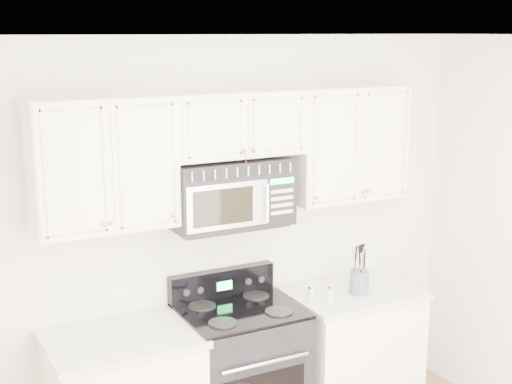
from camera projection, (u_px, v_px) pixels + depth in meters
room at (394, 340)px, 3.11m from camera, size 3.51×3.51×2.61m
base_cabinet_right at (349, 357)px, 4.91m from camera, size 0.86×0.65×0.92m
range at (240, 375)px, 4.52m from camera, size 0.72×0.66×1.11m
upper_cabinets at (234, 146)px, 4.34m from camera, size 2.44×0.37×0.75m
microwave at (230, 192)px, 4.36m from camera, size 0.74×0.42×0.41m
utensil_crock at (359, 281)px, 4.71m from camera, size 0.13×0.13×0.34m
shaker_salt at (311, 293)px, 4.60m from camera, size 0.04×0.04×0.10m
shaker_pepper at (330, 293)px, 4.57m from camera, size 0.05×0.05×0.11m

